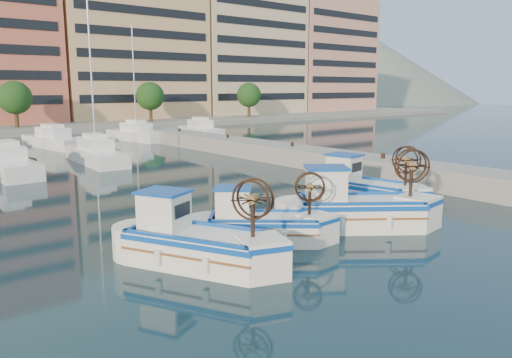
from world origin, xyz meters
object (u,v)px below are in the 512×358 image
fishing_boat_a (194,241)px  fishing_boat_b (260,223)px  fishing_boat_c (355,207)px  fishing_boat_d (364,188)px

fishing_boat_a → fishing_boat_b: bearing=-16.5°
fishing_boat_a → fishing_boat_b: size_ratio=1.19×
fishing_boat_a → fishing_boat_c: 7.03m
fishing_boat_c → fishing_boat_d: 4.12m
fishing_boat_a → fishing_boat_b: 3.09m
fishing_boat_a → fishing_boat_d: (10.40, 1.94, 0.01)m
fishing_boat_b → fishing_boat_c: fishing_boat_c is taller
fishing_boat_a → fishing_boat_d: fishing_boat_d is taller
fishing_boat_c → fishing_boat_d: (3.39, 2.34, -0.05)m
fishing_boat_a → fishing_boat_d: 10.58m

